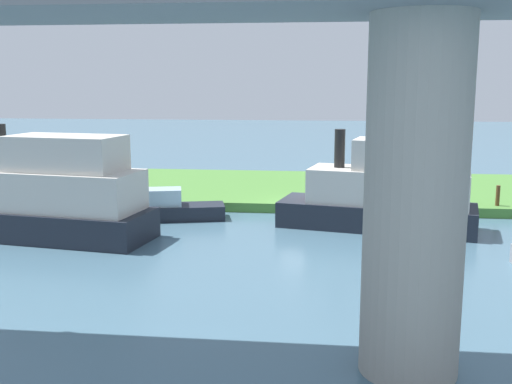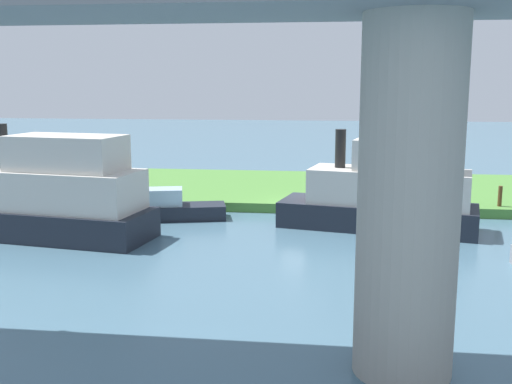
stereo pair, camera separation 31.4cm
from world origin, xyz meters
name	(u,v)px [view 1 (the left image)]	position (x,y,z in m)	size (l,w,h in m)	color
ground_plane	(304,214)	(0.00, 0.00, 0.00)	(160.00, 160.00, 0.00)	#476B7F
grassy_bank	(308,189)	(0.00, -6.00, 0.25)	(80.00, 12.00, 0.50)	#4C8438
bridge_pylon	(415,200)	(-3.00, 17.00, 4.05)	(2.26, 2.26, 8.10)	#9E998E
person_on_bank	(366,189)	(-3.12, -0.87, 1.20)	(0.39, 0.39, 1.39)	#2D334C
mooring_post	(498,196)	(-9.71, -0.82, 1.02)	(0.20, 0.20, 1.03)	brown
motorboat_red	(384,193)	(-3.70, 2.70, 1.68)	(9.28, 4.74, 4.53)	#1E232D
houseboat_blue	(49,197)	(10.78, 6.07, 1.81)	(9.93, 4.61, 4.88)	#1E232D
riverboat_paddlewheel	(174,208)	(6.34, 1.94, 0.55)	(4.87, 2.71, 1.54)	#1E232D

